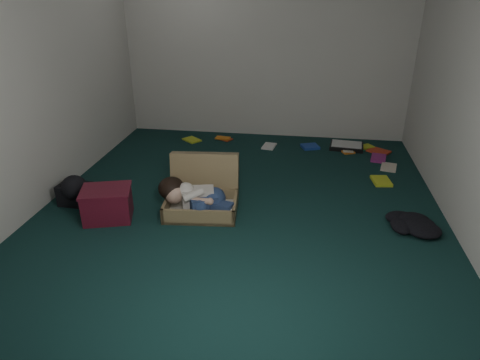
# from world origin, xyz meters

# --- Properties ---
(floor) EXTENTS (4.50, 4.50, 0.00)m
(floor) POSITION_xyz_m (0.00, 0.00, 0.00)
(floor) COLOR #0F2C2A
(floor) RESTS_ON ground
(wall_back) EXTENTS (4.50, 0.00, 4.50)m
(wall_back) POSITION_xyz_m (0.00, 2.25, 1.30)
(wall_back) COLOR silver
(wall_back) RESTS_ON ground
(wall_front) EXTENTS (4.50, 0.00, 4.50)m
(wall_front) POSITION_xyz_m (0.00, -2.25, 1.30)
(wall_front) COLOR silver
(wall_front) RESTS_ON ground
(wall_left) EXTENTS (0.00, 4.50, 4.50)m
(wall_left) POSITION_xyz_m (-2.00, 0.00, 1.30)
(wall_left) COLOR silver
(wall_left) RESTS_ON ground
(wall_right) EXTENTS (0.00, 4.50, 4.50)m
(wall_right) POSITION_xyz_m (2.00, 0.00, 1.30)
(wall_right) COLOR silver
(wall_right) RESTS_ON ground
(suitcase) EXTENTS (0.76, 0.75, 0.52)m
(suitcase) POSITION_xyz_m (-0.39, -0.09, 0.15)
(suitcase) COLOR olive
(suitcase) RESTS_ON floor
(person) EXTENTS (0.77, 0.37, 0.32)m
(person) POSITION_xyz_m (-0.42, -0.27, 0.20)
(person) COLOR silver
(person) RESTS_ON suitcase
(maroon_bin) EXTENTS (0.54, 0.48, 0.32)m
(maroon_bin) POSITION_xyz_m (-1.24, -0.47, 0.16)
(maroon_bin) COLOR #591222
(maroon_bin) RESTS_ON floor
(backpack) EXTENTS (0.41, 0.33, 0.24)m
(backpack) POSITION_xyz_m (-1.70, -0.23, 0.12)
(backpack) COLOR black
(backpack) RESTS_ON floor
(clothing_pile) EXTENTS (0.55, 0.50, 0.14)m
(clothing_pile) POSITION_xyz_m (1.65, -0.20, 0.07)
(clothing_pile) COLOR black
(clothing_pile) RESTS_ON floor
(paper_tray) EXTENTS (0.48, 0.38, 0.06)m
(paper_tray) POSITION_xyz_m (1.19, 1.85, 0.03)
(paper_tray) COLOR black
(paper_tray) RESTS_ON floor
(book_scatter) EXTENTS (2.86, 1.44, 0.02)m
(book_scatter) POSITION_xyz_m (0.82, 1.61, 0.01)
(book_scatter) COLOR #CBDD27
(book_scatter) RESTS_ON floor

